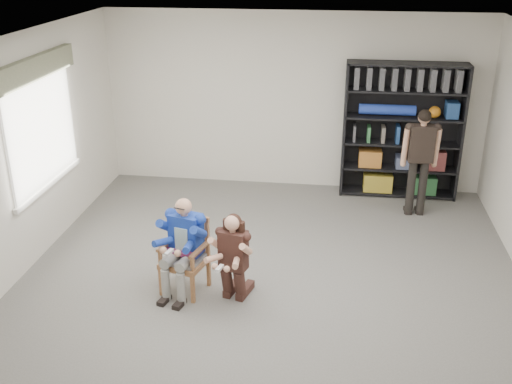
% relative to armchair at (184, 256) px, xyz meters
% --- Properties ---
extents(room_shell, '(6.00, 7.00, 2.80)m').
position_rel_armchair_xyz_m(room_shell, '(0.95, -0.04, 0.96)').
color(room_shell, white).
rests_on(room_shell, ground).
extents(floor, '(6.00, 7.00, 0.01)m').
position_rel_armchair_xyz_m(floor, '(0.95, -0.04, -0.44)').
color(floor, slate).
rests_on(floor, ground).
extents(window_left, '(0.16, 2.00, 1.75)m').
position_rel_armchair_xyz_m(window_left, '(-2.00, 0.96, 1.19)').
color(window_left, white).
rests_on(window_left, room_shell).
extents(armchair, '(0.63, 0.62, 0.89)m').
position_rel_armchair_xyz_m(armchair, '(0.00, 0.00, 0.00)').
color(armchair, brown).
rests_on(armchair, floor).
extents(seated_man, '(0.66, 0.80, 1.16)m').
position_rel_armchair_xyz_m(seated_man, '(0.00, 0.00, 0.13)').
color(seated_man, '#15269C').
rests_on(seated_man, floor).
extents(kneeling_woman, '(0.61, 0.80, 1.06)m').
position_rel_armchair_xyz_m(kneeling_woman, '(0.58, -0.12, 0.08)').
color(kneeling_woman, '#3B211E').
rests_on(kneeling_woman, floor).
extents(bookshelf, '(1.80, 0.38, 2.10)m').
position_rel_armchair_xyz_m(bookshelf, '(2.65, 3.24, 0.61)').
color(bookshelf, black).
rests_on(bookshelf, floor).
extents(standing_man, '(0.52, 0.32, 1.61)m').
position_rel_armchair_xyz_m(standing_man, '(2.86, 2.51, 0.36)').
color(standing_man, black).
rests_on(standing_man, floor).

